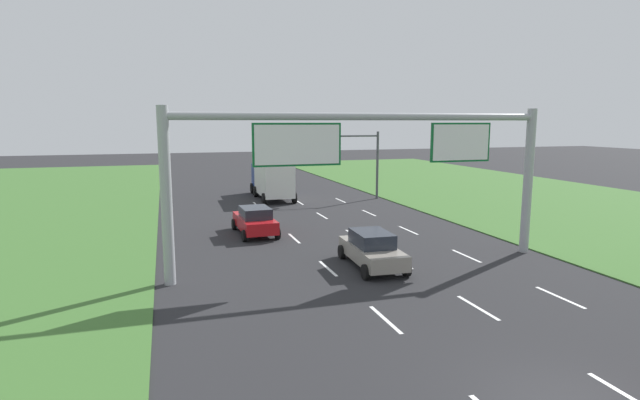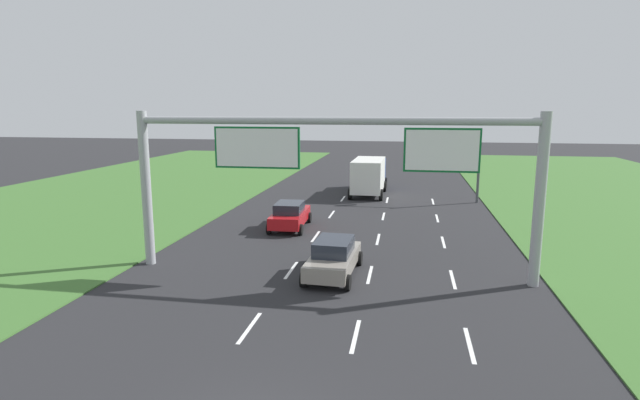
{
  "view_description": "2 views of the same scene",
  "coord_description": "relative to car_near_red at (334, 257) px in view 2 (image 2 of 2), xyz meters",
  "views": [
    {
      "loc": [
        -8.38,
        -8.13,
        6.37
      ],
      "look_at": [
        -0.67,
        16.64,
        2.31
      ],
      "focal_mm": 28.0,
      "sensor_mm": 36.0,
      "label": 1
    },
    {
      "loc": [
        3.19,
        -8.74,
        7.13
      ],
      "look_at": [
        -1.26,
        16.66,
        2.35
      ],
      "focal_mm": 28.0,
      "sensor_mm": 36.0,
      "label": 2
    }
  ],
  "objects": [
    {
      "name": "sign_gantry",
      "position": [
        -0.13,
        0.13,
        4.1
      ],
      "size": [
        17.24,
        0.44,
        7.0
      ],
      "color": "#9EA0A5",
      "rests_on": "ground_plane"
    },
    {
      "name": "lane_dashes_inner_right",
      "position": [
        1.55,
        -5.68,
        -0.8
      ],
      "size": [
        0.14,
        50.4,
        0.01
      ],
      "color": "white",
      "rests_on": "ground_plane"
    },
    {
      "name": "car_lead_silver",
      "position": [
        -3.83,
        8.01,
        0.0
      ],
      "size": [
        2.2,
        4.39,
        1.59
      ],
      "rotation": [
        0.0,
        0.0,
        0.04
      ],
      "color": "red",
      "rests_on": "ground_plane"
    },
    {
      "name": "box_truck",
      "position": [
        -0.09,
        21.2,
        0.84
      ],
      "size": [
        2.79,
        7.82,
        2.98
      ],
      "rotation": [
        0.0,
        0.0,
        -0.02
      ],
      "color": "navy",
      "rests_on": "ground_plane"
    },
    {
      "name": "car_near_red",
      "position": [
        0.0,
        0.0,
        0.0
      ],
      "size": [
        2.2,
        4.5,
        1.58
      ],
      "rotation": [
        0.0,
        0.0,
        -0.05
      ],
      "color": "gray",
      "rests_on": "ground_plane"
    },
    {
      "name": "lane_dashes_inner_left",
      "position": [
        -1.95,
        -5.68,
        -0.8
      ],
      "size": [
        0.14,
        50.4,
        0.01
      ],
      "color": "white",
      "rests_on": "ground_plane"
    },
    {
      "name": "traffic_light_mast",
      "position": [
        6.39,
        18.41,
        3.07
      ],
      "size": [
        4.76,
        0.49,
        5.6
      ],
      "color": "#47494F",
      "rests_on": "ground_plane"
    },
    {
      "name": "lane_dashes_slip",
      "position": [
        5.05,
        -5.68,
        -0.8
      ],
      "size": [
        0.14,
        50.4,
        0.01
      ],
      "color": "white",
      "rests_on": "ground_plane"
    }
  ]
}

